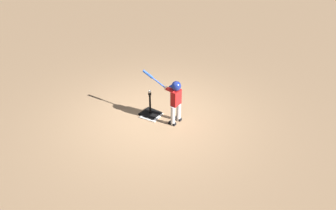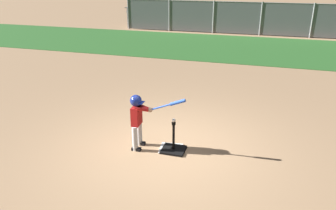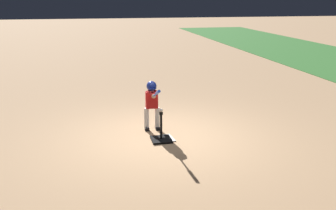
{
  "view_description": "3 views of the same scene",
  "coord_description": "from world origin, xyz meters",
  "views": [
    {
      "loc": [
        -4.22,
        5.32,
        4.51
      ],
      "look_at": [
        -0.55,
        0.16,
        0.63
      ],
      "focal_mm": 35.0,
      "sensor_mm": 36.0,
      "label": 1
    },
    {
      "loc": [
        1.63,
        -5.45,
        3.25
      ],
      "look_at": [
        -0.04,
        0.21,
        0.84
      ],
      "focal_mm": 35.0,
      "sensor_mm": 36.0,
      "label": 2
    },
    {
      "loc": [
        7.69,
        -1.45,
        2.91
      ],
      "look_at": [
        0.01,
        0.12,
        0.72
      ],
      "focal_mm": 42.0,
      "sensor_mm": 36.0,
      "label": 3
    }
  ],
  "objects": [
    {
      "name": "batter_child",
      "position": [
        -0.54,
        -0.13,
        0.71
      ],
      "size": [
        1.08,
        0.35,
        1.14
      ],
      "color": "silver",
      "rests_on": "ground_plane"
    },
    {
      "name": "batting_tee",
      "position": [
        0.14,
        -0.05,
        0.08
      ],
      "size": [
        0.45,
        0.41,
        0.62
      ],
      "color": "black",
      "rests_on": "ground_plane"
    },
    {
      "name": "home_plate",
      "position": [
        0.08,
        -0.01,
        0.01
      ],
      "size": [
        0.49,
        0.49,
        0.02
      ],
      "primitive_type": "cube",
      "rotation": [
        0.0,
        0.0,
        0.12
      ],
      "color": "white",
      "rests_on": "ground_plane"
    },
    {
      "name": "baseball",
      "position": [
        0.14,
        -0.05,
        0.65
      ],
      "size": [
        0.07,
        0.07,
        0.07
      ],
      "primitive_type": "sphere",
      "color": "white",
      "rests_on": "batting_tee"
    },
    {
      "name": "ground_plane",
      "position": [
        0.0,
        0.0,
        0.0
      ],
      "size": [
        90.0,
        90.0,
        0.0
      ],
      "primitive_type": "plane",
      "color": "tan"
    }
  ]
}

